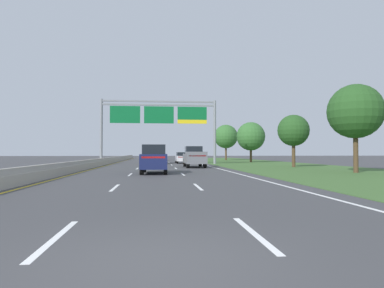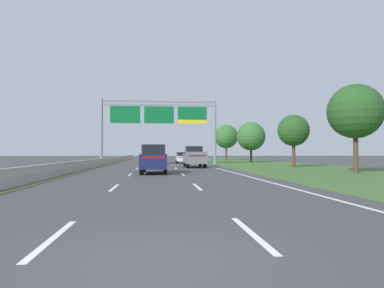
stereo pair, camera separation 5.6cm
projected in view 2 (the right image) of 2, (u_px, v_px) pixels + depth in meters
name	position (u px, v px, depth m)	size (l,w,h in m)	color
ground_plane	(157.00, 166.00, 39.80)	(220.00, 220.00, 0.00)	#3D3D3F
lane_striping	(157.00, 166.00, 39.34)	(11.96, 106.00, 0.01)	white
grass_verge_right	(274.00, 165.00, 41.21)	(14.00, 110.00, 0.02)	#3D602D
median_barrier_concrete	(98.00, 163.00, 39.14)	(0.60, 110.00, 0.85)	#A8A399
overhead_sign_gantry	(159.00, 118.00, 44.83)	(15.06, 0.42, 8.42)	gray
pickup_truck_grey	(194.00, 157.00, 36.08)	(2.00, 5.40, 2.20)	slate
car_navy_centre_lane_suv	(154.00, 159.00, 25.58)	(2.00, 4.74, 2.11)	#161E47
car_blue_centre_lane_sedan	(157.00, 156.00, 64.93)	(1.93, 4.44, 1.57)	navy
car_white_right_lane_sedan	(182.00, 158.00, 49.09)	(1.88, 4.42, 1.57)	silver
car_gold_centre_lane_sedan	(157.00, 158.00, 46.68)	(1.84, 4.41, 1.57)	#A38438
roadside_tree_near	(355.00, 112.00, 26.21)	(4.13, 4.13, 6.75)	#4C3823
roadside_tree_mid	(293.00, 131.00, 36.22)	(3.30, 3.30, 5.51)	#4C3823
roadside_tree_far	(251.00, 136.00, 53.90)	(4.45, 4.45, 6.28)	#4C3823
roadside_tree_distant	(226.00, 137.00, 68.55)	(4.70, 4.70, 7.05)	#4C3823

